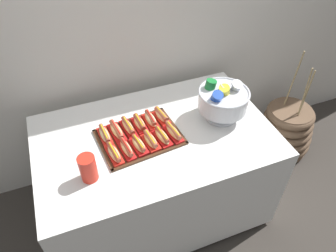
{
  "coord_description": "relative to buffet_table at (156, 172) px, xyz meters",
  "views": [
    {
      "loc": [
        -0.42,
        -1.31,
        2.13
      ],
      "look_at": [
        0.09,
        0.0,
        0.8
      ],
      "focal_mm": 33.9,
      "sensor_mm": 36.0,
      "label": 1
    }
  ],
  "objects": [
    {
      "name": "hot_dog_4",
      "position": [
        0.03,
        -0.06,
        0.4
      ],
      "size": [
        0.09,
        0.17,
        0.06
      ],
      "color": "#B21414",
      "rests_on": "serving_tray"
    },
    {
      "name": "serving_tray",
      "position": [
        -0.09,
        0.01,
        0.37
      ],
      "size": [
        0.51,
        0.4,
        0.01
      ],
      "color": "#472B19",
      "rests_on": "buffet_table"
    },
    {
      "name": "hot_dog_8",
      "position": [
        -0.14,
        0.09,
        0.4
      ],
      "size": [
        0.08,
        0.18,
        0.06
      ],
      "color": "#B21414",
      "rests_on": "serving_tray"
    },
    {
      "name": "hot_dog_10",
      "position": [
        0.01,
        0.1,
        0.4
      ],
      "size": [
        0.07,
        0.16,
        0.06
      ],
      "color": "red",
      "rests_on": "serving_tray"
    },
    {
      "name": "hot_dog_5",
      "position": [
        0.1,
        -0.06,
        0.4
      ],
      "size": [
        0.08,
        0.17,
        0.06
      ],
      "color": "red",
      "rests_on": "serving_tray"
    },
    {
      "name": "hot_dog_3",
      "position": [
        -0.05,
        -0.07,
        0.4
      ],
      "size": [
        0.08,
        0.16,
        0.06
      ],
      "color": "red",
      "rests_on": "serving_tray"
    },
    {
      "name": "ground_plane",
      "position": [
        0.0,
        0.0,
        -0.4
      ],
      "size": [
        10.0,
        10.0,
        0.0
      ],
      "primitive_type": "plane",
      "color": "#38332D"
    },
    {
      "name": "buffet_table",
      "position": [
        0.0,
        0.0,
        0.0
      ],
      "size": [
        1.45,
        0.91,
        0.77
      ],
      "color": "white",
      "rests_on": "ground_plane"
    },
    {
      "name": "back_wall",
      "position": [
        0.0,
        0.6,
        0.9
      ],
      "size": [
        6.0,
        0.1,
        2.6
      ],
      "primitive_type": "cube",
      "color": "silver",
      "rests_on": "ground_plane"
    },
    {
      "name": "floor_vase",
      "position": [
        1.24,
        0.16,
        -0.18
      ],
      "size": [
        0.47,
        0.47,
        0.99
      ],
      "color": "brown",
      "rests_on": "ground_plane"
    },
    {
      "name": "hot_dog_0",
      "position": [
        -0.27,
        -0.09,
        0.4
      ],
      "size": [
        0.08,
        0.17,
        0.06
      ],
      "color": "red",
      "rests_on": "serving_tray"
    },
    {
      "name": "punch_bowl",
      "position": [
        0.45,
        0.0,
        0.51
      ],
      "size": [
        0.32,
        0.32,
        0.26
      ],
      "color": "silver",
      "rests_on": "buffet_table"
    },
    {
      "name": "hot_dog_11",
      "position": [
        0.08,
        0.11,
        0.4
      ],
      "size": [
        0.08,
        0.16,
        0.07
      ],
      "color": "red",
      "rests_on": "serving_tray"
    },
    {
      "name": "hot_dog_1",
      "position": [
        -0.2,
        -0.08,
        0.4
      ],
      "size": [
        0.08,
        0.17,
        0.06
      ],
      "color": "red",
      "rests_on": "serving_tray"
    },
    {
      "name": "hot_dog_9",
      "position": [
        -0.06,
        0.09,
        0.4
      ],
      "size": [
        0.08,
        0.16,
        0.06
      ],
      "color": "red",
      "rests_on": "serving_tray"
    },
    {
      "name": "hot_dog_6",
      "position": [
        -0.29,
        0.07,
        0.4
      ],
      "size": [
        0.07,
        0.18,
        0.06
      ],
      "color": "red",
      "rests_on": "serving_tray"
    },
    {
      "name": "cup_stack",
      "position": [
        -0.43,
        -0.18,
        0.44
      ],
      "size": [
        0.09,
        0.09,
        0.16
      ],
      "color": "red",
      "rests_on": "buffet_table"
    },
    {
      "name": "hot_dog_2",
      "position": [
        -0.12,
        -0.08,
        0.4
      ],
      "size": [
        0.09,
        0.16,
        0.06
      ],
      "color": "red",
      "rests_on": "serving_tray"
    },
    {
      "name": "hot_dog_7",
      "position": [
        -0.21,
        0.08,
        0.4
      ],
      "size": [
        0.09,
        0.19,
        0.06
      ],
      "color": "red",
      "rests_on": "serving_tray"
    }
  ]
}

